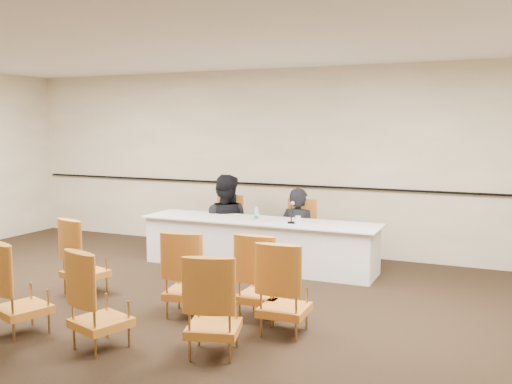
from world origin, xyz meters
TOP-DOWN VIEW (x-y plane):
  - floor at (0.00, 0.00)m, footprint 10.00×10.00m
  - ceiling at (0.00, 0.00)m, footprint 10.00×10.00m
  - wall_back at (0.00, 4.00)m, footprint 10.00×0.04m
  - wall_rail at (0.00, 3.96)m, footprint 9.80×0.04m
  - panel_table at (0.16, 2.73)m, footprint 3.55×0.86m
  - panelist_main at (0.57, 3.27)m, footprint 0.59×0.39m
  - panelist_main_chair at (0.57, 3.27)m, footprint 0.51×0.51m
  - panelist_second at (-0.67, 3.26)m, footprint 0.97×0.81m
  - panelist_second_chair at (-0.67, 3.26)m, footprint 0.51×0.51m
  - papers at (0.67, 2.73)m, footprint 0.30×0.23m
  - microphone at (0.70, 2.64)m, footprint 0.15×0.23m
  - water_bottle at (0.17, 2.62)m, footprint 0.07×0.07m
  - drinking_glass at (0.18, 2.65)m, footprint 0.08×0.08m
  - coffee_cup at (0.82, 2.58)m, footprint 0.08×0.08m
  - aud_chair_front_left at (-1.29, 0.67)m, footprint 0.61×0.61m
  - aud_chair_front_mid at (0.30, 0.49)m, footprint 0.59×0.59m
  - aud_chair_front_right at (1.10, 0.70)m, footprint 0.50×0.50m
  - aud_chair_back_left at (-0.92, -0.67)m, footprint 0.63×0.63m
  - aud_chair_back_mid at (0.04, -0.66)m, footprint 0.63×0.63m
  - aud_chair_back_right at (1.08, -0.37)m, footprint 0.62×0.62m
  - aud_chair_extra at (1.47, 0.39)m, footprint 0.52×0.52m

SIDE VIEW (x-z plane):
  - floor at x=0.00m, z-range 0.00..0.00m
  - panelist_main at x=0.57m, z-range -0.46..1.15m
  - panel_table at x=0.16m, z-range 0.00..0.71m
  - panelist_second at x=-0.67m, z-range -0.47..1.30m
  - panelist_main_chair at x=0.57m, z-range 0.00..0.95m
  - panelist_second_chair at x=-0.67m, z-range 0.00..0.95m
  - aud_chair_front_left at x=-1.29m, z-range 0.00..0.95m
  - aud_chair_front_mid at x=0.30m, z-range 0.00..0.95m
  - aud_chair_front_right at x=1.10m, z-range 0.00..0.95m
  - aud_chair_back_left at x=-0.92m, z-range 0.00..0.95m
  - aud_chair_back_mid at x=0.04m, z-range 0.00..0.95m
  - aud_chair_back_right at x=1.08m, z-range 0.00..0.95m
  - aud_chair_extra at x=1.47m, z-range 0.00..0.95m
  - papers at x=0.67m, z-range 0.71..0.71m
  - drinking_glass at x=0.18m, z-range 0.71..0.81m
  - coffee_cup at x=0.82m, z-range 0.71..0.83m
  - water_bottle at x=0.17m, z-range 0.71..0.91m
  - microphone at x=0.70m, z-range 0.71..1.01m
  - wall_rail at x=0.00m, z-range 1.09..1.11m
  - wall_back at x=0.00m, z-range 0.00..3.00m
  - ceiling at x=0.00m, z-range 3.00..3.00m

